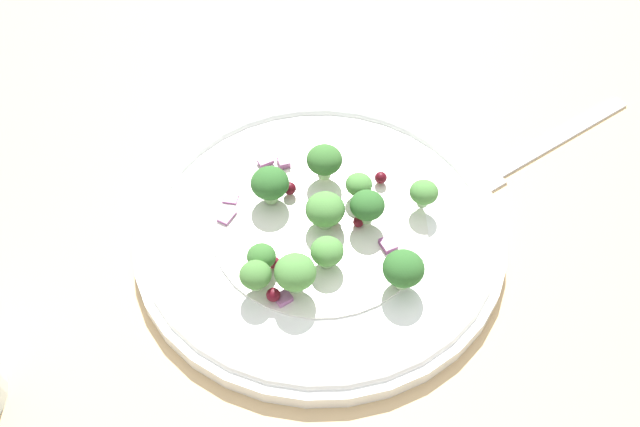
% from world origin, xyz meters
% --- Properties ---
extents(ground_plane, '(1.80, 1.80, 0.02)m').
position_xyz_m(ground_plane, '(0.00, 0.00, -0.01)').
color(ground_plane, tan).
extents(plate, '(0.27, 0.27, 0.02)m').
position_xyz_m(plate, '(0.02, 0.01, 0.01)').
color(plate, white).
rests_on(plate, ground_plane).
extents(dressing_pool, '(0.16, 0.16, 0.00)m').
position_xyz_m(dressing_pool, '(0.02, 0.01, 0.01)').
color(dressing_pool, white).
rests_on(dressing_pool, plate).
extents(broccoli_floret_0, '(0.02, 0.02, 0.02)m').
position_xyz_m(broccoli_floret_0, '(0.10, -0.00, 0.03)').
color(broccoli_floret_0, '#8EB77A').
rests_on(broccoli_floret_0, plate).
extents(broccoli_floret_1, '(0.02, 0.02, 0.02)m').
position_xyz_m(broccoli_floret_1, '(0.01, -0.03, 0.03)').
color(broccoli_floret_1, '#9EC684').
rests_on(broccoli_floret_1, plate).
extents(broccoli_floret_2, '(0.02, 0.02, 0.02)m').
position_xyz_m(broccoli_floret_2, '(-0.04, -0.03, 0.03)').
color(broccoli_floret_2, '#9EC684').
rests_on(broccoli_floret_2, plate).
extents(broccoli_floret_3, '(0.03, 0.03, 0.03)m').
position_xyz_m(broccoli_floret_3, '(0.06, -0.06, 0.03)').
color(broccoli_floret_3, '#ADD18E').
rests_on(broccoli_floret_3, plate).
extents(broccoli_floret_4, '(0.03, 0.03, 0.03)m').
position_xyz_m(broccoli_floret_4, '(0.02, 0.01, 0.03)').
color(broccoli_floret_4, '#8EB77A').
rests_on(broccoli_floret_4, plate).
extents(broccoli_floret_5, '(0.03, 0.03, 0.03)m').
position_xyz_m(broccoli_floret_5, '(0.04, 0.05, 0.03)').
color(broccoli_floret_5, '#ADD18E').
rests_on(broccoli_floret_5, plate).
extents(broccoli_floret_6, '(0.03, 0.03, 0.03)m').
position_xyz_m(broccoli_floret_6, '(-0.01, 0.04, 0.03)').
color(broccoli_floret_6, '#9EC684').
rests_on(broccoli_floret_6, plate).
extents(broccoli_floret_7, '(0.03, 0.03, 0.03)m').
position_xyz_m(broccoli_floret_7, '(-0.01, -0.04, 0.03)').
color(broccoli_floret_7, '#8EB77A').
rests_on(broccoli_floret_7, plate).
extents(broccoli_floret_8, '(0.03, 0.03, 0.03)m').
position_xyz_m(broccoli_floret_8, '(0.05, 0.00, 0.03)').
color(broccoli_floret_8, '#8EB77A').
rests_on(broccoli_floret_8, plate).
extents(broccoli_floret_9, '(0.02, 0.02, 0.02)m').
position_xyz_m(broccoli_floret_9, '(-0.03, -0.01, 0.03)').
color(broccoli_floret_9, '#ADD18E').
rests_on(broccoli_floret_9, plate).
extents(broccoli_floret_10, '(0.02, 0.02, 0.02)m').
position_xyz_m(broccoli_floret_10, '(0.06, 0.03, 0.03)').
color(broccoli_floret_10, '#9EC684').
rests_on(broccoli_floret_10, plate).
extents(cranberry_0, '(0.01, 0.01, 0.01)m').
position_xyz_m(cranberry_0, '(0.01, 0.04, 0.02)').
color(cranberry_0, '#4C0A14').
rests_on(cranberry_0, plate).
extents(cranberry_1, '(0.01, 0.01, 0.01)m').
position_xyz_m(cranberry_1, '(0.05, -0.00, 0.02)').
color(cranberry_1, maroon).
rests_on(cranberry_1, plate).
extents(cranberry_2, '(0.01, 0.01, 0.01)m').
position_xyz_m(cranberry_2, '(0.03, 0.01, 0.02)').
color(cranberry_2, maroon).
rests_on(cranberry_2, plate).
extents(cranberry_3, '(0.01, 0.01, 0.01)m').
position_xyz_m(cranberry_3, '(-0.03, -0.01, 0.02)').
color(cranberry_3, maroon).
rests_on(cranberry_3, plate).
extents(cranberry_4, '(0.01, 0.01, 0.01)m').
position_xyz_m(cranberry_4, '(-0.02, -0.02, 0.02)').
color(cranberry_4, maroon).
rests_on(cranberry_4, plate).
extents(cranberry_5, '(0.01, 0.01, 0.01)m').
position_xyz_m(cranberry_5, '(0.08, 0.03, 0.02)').
color(cranberry_5, '#4C0A14').
rests_on(cranberry_5, plate).
extents(cranberry_6, '(0.01, 0.01, 0.01)m').
position_xyz_m(cranberry_6, '(-0.03, -0.04, 0.02)').
color(cranberry_6, '#4C0A14').
rests_on(cranberry_6, plate).
extents(onion_bit_0, '(0.02, 0.02, 0.00)m').
position_xyz_m(onion_bit_0, '(-0.04, 0.04, 0.02)').
color(onion_bit_0, '#A35B93').
rests_on(onion_bit_0, plate).
extents(onion_bit_1, '(0.01, 0.01, 0.01)m').
position_xyz_m(onion_bit_1, '(0.01, 0.08, 0.02)').
color(onion_bit_1, '#934C84').
rests_on(onion_bit_1, plate).
extents(onion_bit_2, '(0.01, 0.01, 0.00)m').
position_xyz_m(onion_bit_2, '(-0.04, 0.05, 0.01)').
color(onion_bit_2, '#843D75').
rests_on(onion_bit_2, plate).
extents(onion_bit_3, '(0.01, 0.01, 0.01)m').
position_xyz_m(onion_bit_3, '(-0.02, -0.04, 0.02)').
color(onion_bit_3, '#A35B93').
rests_on(onion_bit_3, plate).
extents(onion_bit_4, '(0.01, 0.01, 0.00)m').
position_xyz_m(onion_bit_4, '(0.00, 0.08, 0.02)').
color(onion_bit_4, '#934C84').
rests_on(onion_bit_4, plate).
extents(onion_bit_5, '(0.01, 0.01, 0.01)m').
position_xyz_m(onion_bit_5, '(0.06, -0.03, 0.02)').
color(onion_bit_5, '#843D75').
rests_on(onion_bit_5, plate).
extents(fork, '(0.18, 0.07, 0.01)m').
position_xyz_m(fork, '(0.22, 0.04, 0.00)').
color(fork, silver).
rests_on(fork, ground_plane).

